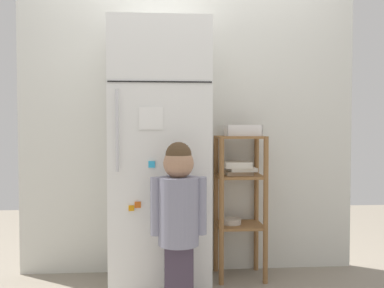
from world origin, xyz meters
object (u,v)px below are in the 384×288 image
Objects in this scene: refrigerator at (160,157)px; pantry_shelf_unit at (239,189)px; fruit_bin at (244,131)px; child_standing at (179,211)px.

pantry_shelf_unit is (0.58, 0.14, -0.25)m from refrigerator.
refrigerator is 0.66m from fruit_bin.
refrigerator reaches higher than fruit_bin.
refrigerator is 0.57m from child_standing.
fruit_bin reaches higher than pantry_shelf_unit.
refrigerator is 1.77× the size of child_standing.
refrigerator is 0.65m from pantry_shelf_unit.
child_standing is 4.00× the size of fruit_bin.
fruit_bin is at bearing 50.93° from child_standing.
child_standing is at bearing -77.57° from refrigerator.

